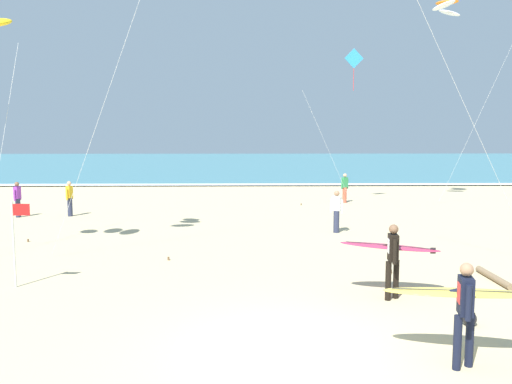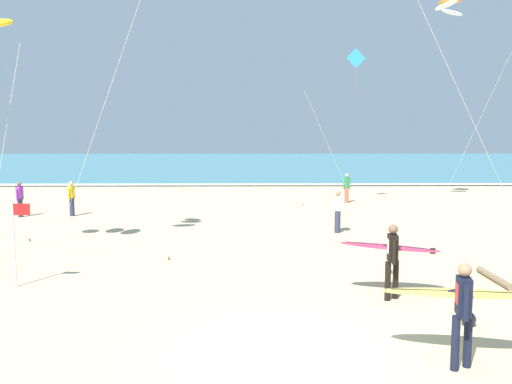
# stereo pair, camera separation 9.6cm
# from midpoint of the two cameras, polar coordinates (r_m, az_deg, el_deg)

# --- Properties ---
(ground_plane) EXTENTS (160.00, 160.00, 0.00)m
(ground_plane) POSITION_cam_midpoint_polar(r_m,az_deg,el_deg) (9.35, 3.16, -16.90)
(ground_plane) COLOR #CCB789
(ocean_water) EXTENTS (160.00, 60.00, 0.08)m
(ocean_water) POSITION_cam_midpoint_polar(r_m,az_deg,el_deg) (67.12, -0.50, 3.24)
(ocean_water) COLOR teal
(ocean_water) RESTS_ON ground
(shoreline_foam) EXTENTS (160.00, 1.34, 0.01)m
(shoreline_foam) POSITION_cam_midpoint_polar(r_m,az_deg,el_deg) (37.49, -0.06, 0.84)
(shoreline_foam) COLOR white
(shoreline_foam) RESTS_ON ocean_water
(surfer_lead) EXTENTS (2.55, 1.13, 1.71)m
(surfer_lead) POSITION_cam_midpoint_polar(r_m,az_deg,el_deg) (9.09, 21.48, -11.00)
(surfer_lead) COLOR black
(surfer_lead) RESTS_ON ground
(surfer_trailing) EXTENTS (2.33, 1.03, 1.71)m
(surfer_trailing) POSITION_cam_midpoint_polar(r_m,az_deg,el_deg) (12.20, 14.44, -6.36)
(surfer_trailing) COLOR black
(surfer_trailing) RESTS_ON ground
(kite_arc_amber_high) EXTENTS (4.57, 3.34, 10.57)m
(kite_arc_amber_high) POSITION_cam_midpoint_polar(r_m,az_deg,el_deg) (30.14, 20.13, 18.50)
(kite_arc_amber_high) COLOR white
(kite_arc_amber_high) RESTS_ON ground
(kite_diamond_cobalt_distant) EXTENTS (3.21, 0.45, 8.07)m
(kite_diamond_cobalt_distant) POSITION_cam_midpoint_polar(r_m,az_deg,el_deg) (27.85, 10.37, 13.47)
(kite_diamond_cobalt_distant) COLOR #2D99DB
(kite_diamond_cobalt_distant) RESTS_ON ground
(bystander_white_top) EXTENTS (0.45, 0.31, 1.59)m
(bystander_white_top) POSITION_cam_midpoint_polar(r_m,az_deg,el_deg) (19.73, 8.70, -2.11)
(bystander_white_top) COLOR #2D334C
(bystander_white_top) RESTS_ON ground
(bystander_purple_top) EXTENTS (0.23, 0.49, 1.59)m
(bystander_purple_top) POSITION_cam_midpoint_polar(r_m,az_deg,el_deg) (25.44, -24.80, -0.73)
(bystander_purple_top) COLOR #2D334C
(bystander_purple_top) RESTS_ON ground
(bystander_green_top) EXTENTS (0.43, 0.33, 1.59)m
(bystander_green_top) POSITION_cam_midpoint_polar(r_m,az_deg,el_deg) (28.42, 9.62, 0.46)
(bystander_green_top) COLOR #D8593F
(bystander_green_top) RESTS_ON ground
(bystander_yellow_top) EXTENTS (0.24, 0.49, 1.59)m
(bystander_yellow_top) POSITION_cam_midpoint_polar(r_m,az_deg,el_deg) (24.88, -19.88, -0.67)
(bystander_yellow_top) COLOR #2D334C
(bystander_yellow_top) RESTS_ON ground
(lifeguard_flag) EXTENTS (0.45, 0.05, 2.10)m
(lifeguard_flag) POSITION_cam_midpoint_polar(r_m,az_deg,el_deg) (13.80, -25.06, -4.37)
(lifeguard_flag) COLOR silver
(lifeguard_flag) RESTS_ON ground
(beach_ball) EXTENTS (0.28, 0.28, 0.28)m
(beach_ball) POSITION_cam_midpoint_polar(r_m,az_deg,el_deg) (11.13, 22.14, -12.74)
(beach_ball) COLOR black
(beach_ball) RESTS_ON ground
(driftwood_log) EXTENTS (0.17, 1.71, 0.17)m
(driftwood_log) POSITION_cam_midpoint_polar(r_m,az_deg,el_deg) (14.61, 24.46, -8.53)
(driftwood_log) COLOR #846B4C
(driftwood_log) RESTS_ON ground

